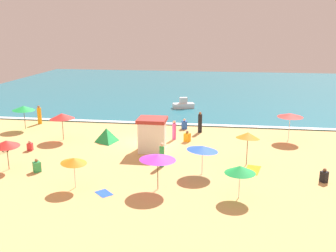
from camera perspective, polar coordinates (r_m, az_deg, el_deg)
name	(u,v)px	position (r m, az deg, el deg)	size (l,w,h in m)	color
ground_plane	(148,143)	(31.22, -3.00, -2.61)	(60.00, 60.00, 0.00)	#E5B26B
ocean_water	(183,88)	(58.25, 2.30, 5.65)	(60.00, 44.00, 0.10)	teal
wave_breaker_foam	(160,123)	(37.15, -1.14, 0.43)	(57.00, 0.70, 0.01)	white
lifeguard_cabana	(152,134)	(29.04, -2.36, -1.25)	(2.16, 1.97, 2.57)	white
beach_umbrella_0	(248,135)	(26.43, 11.87, -1.39)	(2.19, 2.21, 2.40)	#4C3823
beach_umbrella_1	(240,169)	(21.41, 10.74, -6.40)	(2.31, 2.30, 1.91)	silver
beach_umbrella_2	(158,157)	(22.06, -1.56, -4.71)	(3.00, 2.99, 2.16)	#4C3823
beach_umbrella_3	(74,161)	(23.00, -13.93, -5.05)	(1.92, 1.91, 1.93)	silver
beach_umbrella_4	(6,143)	(27.27, -23.05, -2.42)	(2.39, 2.40, 2.08)	#4C3823
beach_umbrella_5	(203,148)	(24.46, 5.19, -3.33)	(2.71, 2.70, 2.00)	silver
beach_umbrella_6	(290,115)	(33.05, 17.83, 1.56)	(2.97, 2.97, 2.33)	silver
beach_umbrella_7	(62,116)	(32.88, -15.60, 1.43)	(2.93, 2.92, 2.31)	#4C3823
beach_umbrella_8	(24,108)	(37.33, -20.81, 2.52)	(2.14, 2.13, 2.24)	#4C3823
beach_tent	(107,135)	(31.95, -9.17, -1.31)	(2.13, 2.33, 1.14)	green
beachgoer_1	(324,176)	(25.47, 22.32, -6.94)	(0.54, 0.54, 0.89)	black
beachgoer_2	(187,137)	(31.59, 2.89, -1.65)	(0.60, 0.60, 0.93)	orange
beachgoer_3	(174,130)	(32.05, 0.93, -0.67)	(0.45, 0.45, 1.63)	#D84CA5
beachgoer_5	(162,155)	(25.93, -0.93, -4.40)	(0.40, 0.40, 1.69)	green
beachgoer_6	(37,166)	(26.60, -19.03, -5.72)	(0.63, 0.63, 0.90)	green
beachgoer_7	(30,146)	(31.20, -19.96, -2.87)	(0.43, 0.43, 0.79)	red
beachgoer_9	(184,124)	(35.42, 2.46, 0.23)	(0.58, 0.58, 0.98)	blue
beachgoer_10	(200,123)	(34.23, 4.82, 0.48)	(0.45, 0.45, 1.90)	black
beachgoer_12	(39,115)	(39.22, -18.69, 1.53)	(0.54, 0.54, 1.82)	orange
beach_towel_0	(253,170)	(26.20, 12.53, -6.42)	(1.29, 1.93, 0.01)	orange
beach_towel_1	(104,193)	(22.52, -9.58, -9.90)	(1.24, 1.23, 0.01)	blue
small_boat_0	(183,105)	(43.93, 2.32, 3.22)	(2.59, 1.71, 1.24)	white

